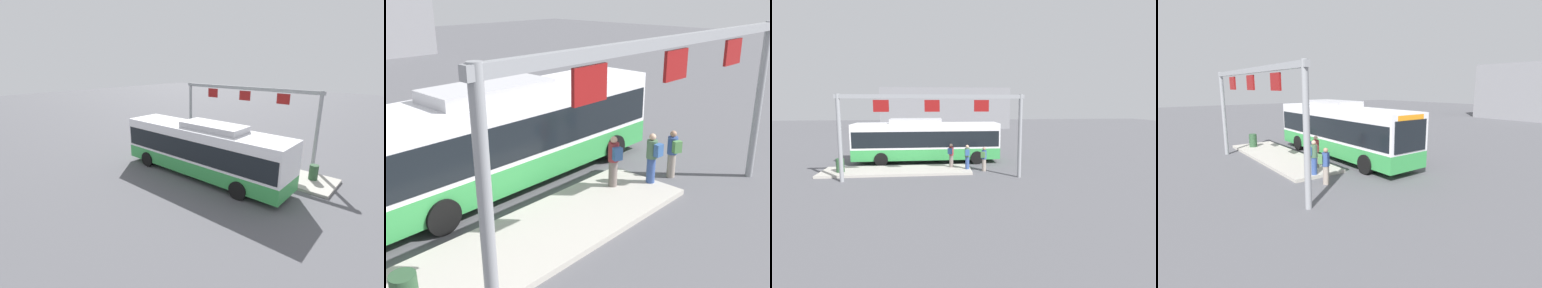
# 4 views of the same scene
# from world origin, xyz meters

# --- Properties ---
(ground_plane) EXTENTS (120.00, 120.00, 0.00)m
(ground_plane) POSITION_xyz_m (0.00, 0.00, 0.00)
(ground_plane) COLOR #56565B
(platform_curb) EXTENTS (10.00, 2.80, 0.16)m
(platform_curb) POSITION_xyz_m (-1.99, -3.27, 0.08)
(platform_curb) COLOR #B2ADA3
(platform_curb) RESTS_ON ground
(bus_main) EXTENTS (11.25, 2.70, 3.46)m
(bus_main) POSITION_xyz_m (-0.01, 0.00, 1.81)
(bus_main) COLOR green
(bus_main) RESTS_ON ground
(person_boarding) EXTENTS (0.50, 0.60, 1.67)m
(person_boarding) POSITION_xyz_m (3.92, -3.65, 0.89)
(person_boarding) COLOR gray
(person_boarding) RESTS_ON ground
(person_waiting_near) EXTENTS (0.37, 0.54, 1.67)m
(person_waiting_near) POSITION_xyz_m (2.77, -3.58, 1.05)
(person_waiting_near) COLOR #334C8C
(person_waiting_near) RESTS_ON platform_curb
(person_waiting_mid) EXTENTS (0.49, 0.60, 1.67)m
(person_waiting_mid) POSITION_xyz_m (1.71, -2.85, 1.05)
(person_waiting_mid) COLOR slate
(person_waiting_mid) RESTS_ON platform_curb
(platform_sign_gantry) EXTENTS (11.22, 0.24, 5.20)m
(platform_sign_gantry) POSITION_xyz_m (0.43, -5.57, 3.85)
(platform_sign_gantry) COLOR gray
(platform_sign_gantry) RESTS_ON ground
(trash_bin) EXTENTS (0.52, 0.52, 0.90)m
(trash_bin) POSITION_xyz_m (-5.64, -3.62, 0.61)
(trash_bin) COLOR #2D5133
(trash_bin) RESTS_ON platform_curb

